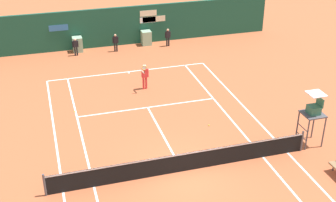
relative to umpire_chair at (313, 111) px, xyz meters
name	(u,v)px	position (x,y,z in m)	size (l,w,h in m)	color
ground_plane	(179,164)	(-6.72, 0.11, -1.79)	(80.00, 80.00, 0.01)	#B25633
tennis_net	(183,162)	(-6.72, -0.47, -1.28)	(12.10, 0.10, 1.07)	#4C4C51
sponsor_back_wall	(113,28)	(-6.72, 16.50, -0.38)	(25.00, 1.02, 2.93)	#194C38
umpire_chair	(313,111)	(0.00, 0.00, 0.00)	(1.00, 1.00, 2.76)	#47474C
player_on_baseline	(145,75)	(-6.27, 8.36, -0.85)	(0.56, 0.70, 1.79)	red
ball_kid_left_post	(116,41)	(-6.79, 15.20, -1.02)	(0.45, 0.19, 1.34)	black
ball_kid_centre_post	(168,36)	(-2.79, 15.20, -1.00)	(0.46, 0.19, 1.37)	black
ball_kid_right_post	(76,46)	(-9.71, 15.20, -1.04)	(0.44, 0.18, 1.31)	black
tennis_ball_near_service_line	(75,112)	(-10.77, 6.56, -1.76)	(0.07, 0.07, 0.07)	#CCE033
tennis_ball_by_sideline	(209,125)	(-4.12, 3.00, -1.76)	(0.07, 0.07, 0.07)	#CCE033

